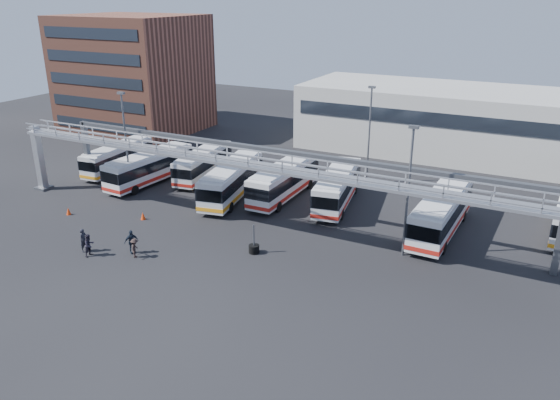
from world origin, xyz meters
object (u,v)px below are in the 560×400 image
at_px(bus_0, 118,157).
at_px(cone_left, 68,211).
at_px(pedestrian_a, 84,240).
at_px(light_pole_mid, 409,185).
at_px(cone_right, 143,216).
at_px(light_pole_back, 369,130).
at_px(pedestrian_b, 89,245).
at_px(bus_2, 203,163).
at_px(bus_1, 150,166).
at_px(bus_4, 284,180).
at_px(light_pole_left, 126,138).
at_px(tire_stack, 254,248).
at_px(bus_5, 338,186).
at_px(pedestrian_d, 131,242).
at_px(bus_7, 441,212).
at_px(bus_3, 232,180).
at_px(pedestrian_c, 135,248).

xyz_separation_m(bus_0, cone_left, (4.92, -11.96, -1.34)).
bearing_deg(cone_left, pedestrian_a, -34.82).
xyz_separation_m(light_pole_mid, pedestrian_a, (-22.36, -10.71, -4.77)).
relative_size(bus_0, cone_left, 14.99).
bearing_deg(cone_right, pedestrian_a, -88.64).
relative_size(light_pole_back, pedestrian_b, 5.69).
relative_size(bus_0, bus_2, 0.98).
height_order(bus_1, bus_4, bus_4).
bearing_deg(light_pole_left, bus_0, 140.81).
relative_size(light_pole_mid, cone_right, 14.70).
xyz_separation_m(light_pole_left, bus_2, (3.64, 7.53, -4.03)).
bearing_deg(pedestrian_a, bus_2, 6.29).
bearing_deg(bus_1, light_pole_back, 31.48).
bearing_deg(bus_2, light_pole_mid, -28.09).
xyz_separation_m(light_pole_left, cone_left, (-1.32, -6.87, -5.39)).
relative_size(light_pole_left, tire_stack, 4.29).
bearing_deg(light_pole_mid, light_pole_back, 118.07).
height_order(light_pole_mid, bus_0, light_pole_mid).
height_order(bus_0, bus_4, bus_4).
bearing_deg(bus_5, light_pole_mid, -51.92).
bearing_deg(bus_4, bus_5, 6.63).
height_order(pedestrian_a, pedestrian_d, pedestrian_d).
height_order(bus_1, bus_5, bus_1).
bearing_deg(bus_5, bus_7, -22.63).
xyz_separation_m(light_pole_back, pedestrian_b, (-13.41, -26.08, -4.83)).
relative_size(bus_1, bus_3, 0.96).
distance_m(bus_1, pedestrian_b, 17.04).
height_order(pedestrian_a, tire_stack, tire_stack).
relative_size(light_pole_mid, pedestrian_a, 5.35).
relative_size(bus_4, bus_7, 0.95).
bearing_deg(cone_left, pedestrian_b, -33.37).
bearing_deg(bus_0, bus_4, -1.78).
relative_size(light_pole_back, bus_2, 0.98).
height_order(bus_1, bus_3, bus_3).
height_order(light_pole_mid, bus_2, light_pole_mid).
distance_m(bus_2, pedestrian_c, 19.30).
xyz_separation_m(bus_1, bus_7, (30.02, 0.90, 0.11)).
distance_m(bus_0, bus_4, 20.47).
height_order(bus_3, pedestrian_c, bus_3).
bearing_deg(pedestrian_b, pedestrian_c, -65.47).
height_order(bus_1, bus_2, bus_1).
bearing_deg(bus_1, light_pole_mid, -4.85).
bearing_deg(bus_0, bus_3, -9.60).
distance_m(bus_4, pedestrian_a, 19.70).
xyz_separation_m(bus_5, pedestrian_a, (-13.90, -18.37, -0.88)).
relative_size(pedestrian_c, pedestrian_d, 0.81).
relative_size(bus_5, pedestrian_a, 5.86).
relative_size(pedestrian_d, cone_right, 2.76).
xyz_separation_m(pedestrian_c, cone_left, (-11.20, 3.84, -0.43)).
xyz_separation_m(bus_1, bus_5, (19.88, 3.21, -0.01)).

